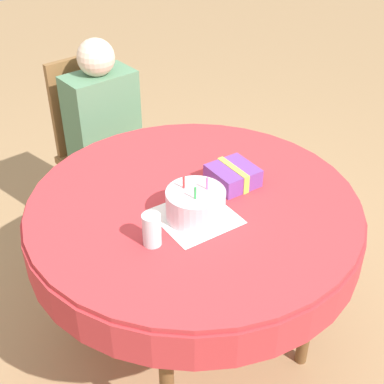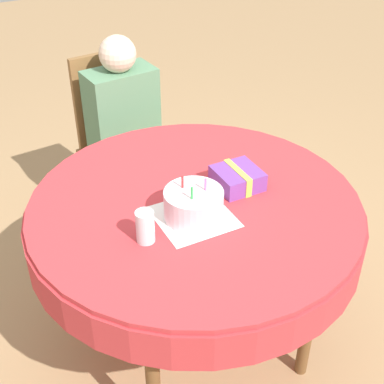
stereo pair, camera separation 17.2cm
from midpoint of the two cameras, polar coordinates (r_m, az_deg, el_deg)
name	(u,v)px [view 2 (the right image)]	position (r m, az deg, el deg)	size (l,w,h in m)	color
ground_plane	(194,343)	(2.46, 2.31, -15.88)	(12.00, 12.00, 0.00)	#A37F56
dining_table	(195,221)	(1.98, 2.77, -3.15)	(1.22, 1.22, 0.78)	#BC3338
chair	(119,142)	(2.82, -6.09, 5.32)	(0.43, 0.43, 0.97)	brown
person	(126,125)	(2.68, -5.27, 7.05)	(0.35, 0.31, 1.11)	beige
napkin	(194,217)	(1.85, 2.83, -2.73)	(0.25, 0.25, 0.00)	white
birthday_cake	(194,204)	(1.82, 2.88, -1.42)	(0.20, 0.20, 0.15)	silver
drinking_glass	(145,227)	(1.71, -2.16, -3.81)	(0.06, 0.06, 0.11)	silver
gift_box	(237,178)	(2.00, 7.32, 1.40)	(0.16, 0.17, 0.08)	#753D99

